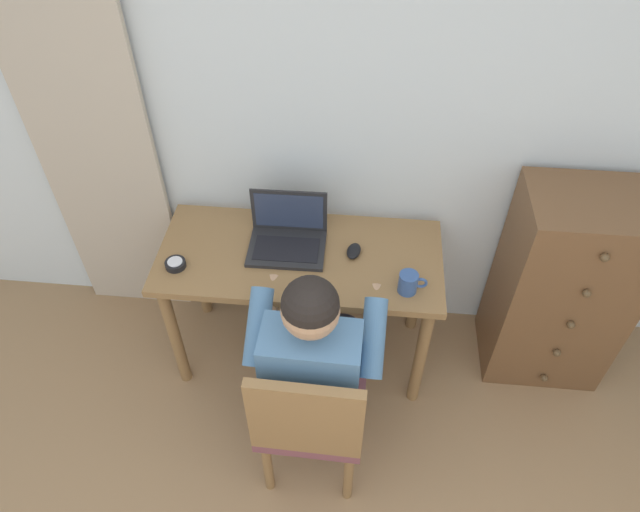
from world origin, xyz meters
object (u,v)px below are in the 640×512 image
(chair, at_px, (310,417))
(person_seated, at_px, (315,352))
(desk_clock, at_px, (175,264))
(laptop, at_px, (288,236))
(coffee_mug, at_px, (409,283))
(computer_mouse, at_px, (354,251))
(dresser, at_px, (561,288))
(desk, at_px, (300,271))

(chair, bearing_deg, person_seated, 88.80)
(person_seated, distance_m, desk_clock, 0.73)
(laptop, xyz_separation_m, desk_clock, (-0.47, -0.19, -0.04))
(chair, distance_m, coffee_mug, 0.67)
(laptop, distance_m, coffee_mug, 0.58)
(computer_mouse, bearing_deg, chair, -90.01)
(laptop, distance_m, desk_clock, 0.50)
(dresser, bearing_deg, person_seated, -152.75)
(computer_mouse, relative_size, desk_clock, 1.11)
(desk_clock, xyz_separation_m, coffee_mug, (1.00, -0.04, 0.03))
(person_seated, bearing_deg, dresser, 27.25)
(desk, relative_size, laptop, 3.68)
(desk, height_order, laptop, laptop)
(person_seated, bearing_deg, desk, 103.97)
(person_seated, height_order, computer_mouse, person_seated)
(laptop, height_order, desk_clock, laptop)
(dresser, bearing_deg, desk_clock, -172.93)
(laptop, relative_size, coffee_mug, 2.86)
(person_seated, distance_m, laptop, 0.57)
(desk_clock, distance_m, coffee_mug, 1.00)
(computer_mouse, bearing_deg, desk_clock, -158.37)
(dresser, bearing_deg, desk, -175.72)
(person_seated, height_order, coffee_mug, person_seated)
(dresser, bearing_deg, chair, -145.81)
(dresser, relative_size, computer_mouse, 10.54)
(desk_clock, relative_size, coffee_mug, 0.75)
(desk, distance_m, dresser, 1.21)
(dresser, distance_m, computer_mouse, 0.99)
(laptop, height_order, computer_mouse, laptop)
(chair, relative_size, coffee_mug, 7.19)
(person_seated, xyz_separation_m, computer_mouse, (0.12, 0.50, 0.08))
(desk, distance_m, desk_clock, 0.56)
(dresser, relative_size, person_seated, 0.89)
(coffee_mug, bearing_deg, person_seated, -139.63)
(desk, relative_size, dresser, 1.20)
(desk, xyz_separation_m, person_seated, (0.12, -0.47, 0.05))
(chair, height_order, laptop, laptop)
(desk, xyz_separation_m, computer_mouse, (0.24, 0.03, 0.13))
(person_seated, relative_size, computer_mouse, 11.81)
(computer_mouse, distance_m, desk_clock, 0.78)
(desk_clock, bearing_deg, person_seated, -28.28)
(desk, relative_size, chair, 1.46)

